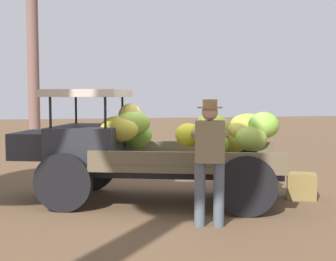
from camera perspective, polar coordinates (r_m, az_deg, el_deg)
ground_plane at (r=7.51m, az=-2.30°, el=-9.30°), size 60.00×60.00×0.00m
truck at (r=7.42m, az=-3.14°, el=-1.89°), size 4.66×2.89×1.90m
farmer at (r=5.99m, az=5.44°, el=-3.11°), size 0.55×0.50×1.74m
wooden_crate at (r=8.04m, az=16.99°, el=-6.94°), size 0.60×0.55×0.45m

